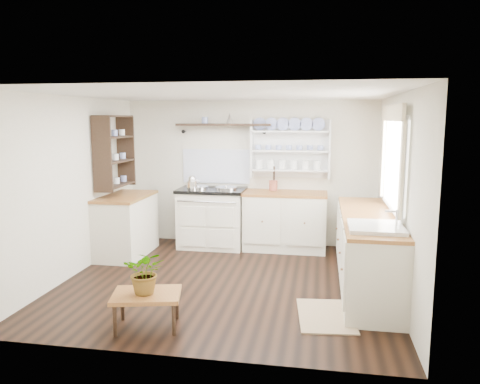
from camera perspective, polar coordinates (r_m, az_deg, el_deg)
name	(u,v)px	position (r m, az deg, el deg)	size (l,w,h in m)	color
floor	(226,282)	(5.95, -1.68, -10.85)	(4.00, 3.80, 0.01)	black
wall_back	(250,173)	(7.52, 1.20, 2.34)	(4.00, 0.02, 2.30)	beige
wall_right	(398,195)	(5.62, 18.66, -0.40)	(0.02, 3.80, 2.30)	beige
wall_left	(74,187)	(6.38, -19.62, 0.61)	(0.02, 3.80, 2.30)	beige
ceiling	(225,94)	(5.61, -1.79, 11.84)	(4.00, 3.80, 0.01)	white
window	(393,158)	(5.71, 18.14, 3.96)	(0.08, 1.55, 1.22)	white
aga_cooker	(212,217)	(7.42, -3.42, -3.07)	(1.04, 0.72, 0.96)	white
back_cabinets	(285,220)	(7.27, 5.50, -3.44)	(1.27, 0.63, 0.90)	beige
right_cabinets	(367,250)	(5.83, 15.24, -6.88)	(0.62, 2.43, 0.90)	beige
belfast_sink	(375,238)	(5.02, 16.17, -5.45)	(0.55, 0.60, 0.45)	white
left_cabinets	(126,224)	(7.16, -13.69, -3.86)	(0.62, 1.13, 0.90)	beige
plate_rack	(291,148)	(7.38, 6.18, 5.32)	(1.20, 0.22, 0.90)	white
high_shelf	(224,125)	(7.42, -2.01, 8.12)	(1.50, 0.29, 0.16)	black
left_shelving	(114,151)	(7.06, -15.06, 4.86)	(0.28, 0.80, 1.05)	black
kettle	(192,183)	(7.28, -5.82, 1.15)	(0.17, 0.17, 0.21)	silver
utensil_crock	(273,185)	(7.28, 4.08, 0.81)	(0.13, 0.13, 0.15)	#9C4D39
center_table	(147,297)	(4.72, -11.31, -12.49)	(0.73, 0.60, 0.35)	brown
potted_plant	(146,272)	(4.63, -11.41, -9.49)	(0.39, 0.34, 0.43)	#3F7233
floor_rug	(325,316)	(5.06, 10.38, -14.61)	(0.55, 0.85, 0.02)	#A0895D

